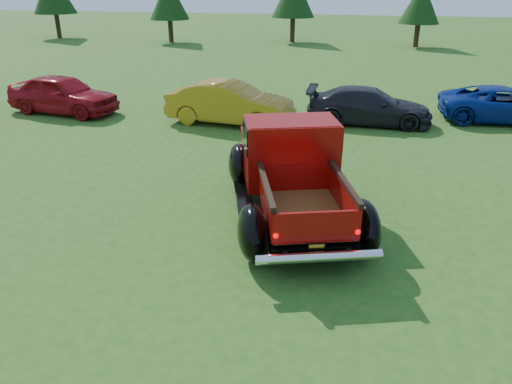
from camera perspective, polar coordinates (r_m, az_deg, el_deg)
name	(u,v)px	position (r m, az deg, el deg)	size (l,w,h in m)	color
ground	(232,239)	(9.82, -2.81, -5.35)	(120.00, 120.00, 0.00)	#275418
tree_mid_right	(421,2)	(38.54, 18.31, 19.88)	(2.82, 2.82, 4.40)	#332114
pickup_truck	(290,167)	(10.77, 3.91, 2.86)	(3.76, 5.71, 1.99)	black
show_car_red	(63,94)	(20.03, -21.20, 10.40)	(1.67, 4.14, 1.41)	maroon
show_car_yellow	(230,103)	(17.33, -2.98, 10.11)	(1.51, 4.33, 1.43)	#AB7C16
show_car_grey	(369,106)	(17.77, 12.77, 9.58)	(1.72, 4.23, 1.23)	black
show_car_blue	(504,104)	(19.61, 26.53, 8.95)	(2.00, 4.34, 1.21)	navy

